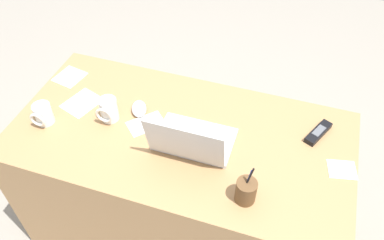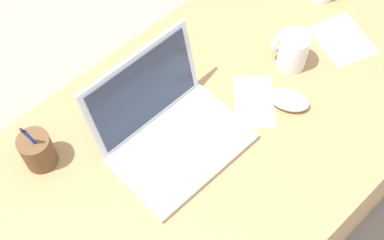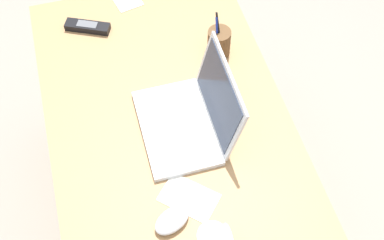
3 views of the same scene
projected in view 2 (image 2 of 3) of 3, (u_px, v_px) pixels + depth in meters
The scene contains 8 objects.
ground_plane at pixel (203, 238), 1.96m from camera, with size 6.00×6.00×0.00m, color gray.
desk at pixel (205, 198), 1.64m from camera, with size 1.47×0.74×0.75m, color #A87C4F.
laptop at pixel (169, 129), 1.27m from camera, with size 0.32×0.27×0.23m.
computer_mouse at pixel (289, 100), 1.35m from camera, with size 0.07×0.11×0.03m, color silver.
coffee_mug_tall at pixel (292, 50), 1.39m from camera, with size 0.08×0.09×0.11m.
pen_holder at pixel (38, 151), 1.24m from camera, with size 0.08×0.08×0.18m.
paper_note_right at pixel (343, 40), 1.48m from camera, with size 0.13×0.16×0.00m, color white.
paper_note_front at pixel (254, 102), 1.37m from camera, with size 0.10×0.16×0.00m, color white.
Camera 2 is at (-0.48, -0.45, 1.90)m, focal length 49.36 mm.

